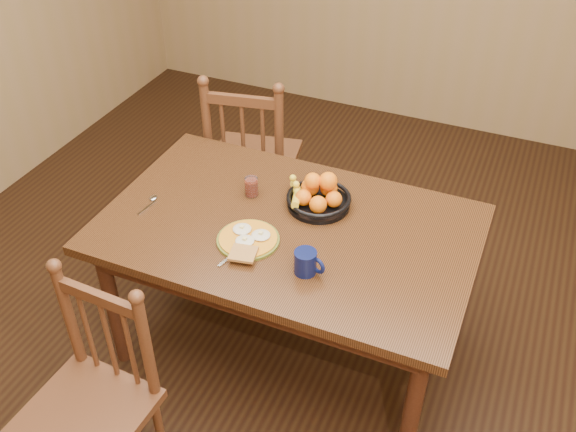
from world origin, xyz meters
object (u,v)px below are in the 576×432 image
at_px(chair_far, 252,159).
at_px(fruit_bowl, 318,196).
at_px(chair_near, 93,401).
at_px(breakfast_plate, 248,240).
at_px(dining_table, 288,240).
at_px(coffee_mug, 306,262).

height_order(chair_far, fruit_bowl, chair_far).
bearing_deg(chair_far, chair_near, 83.85).
bearing_deg(fruit_bowl, chair_near, -112.47).
relative_size(breakfast_plate, fruit_bowl, 0.91).
xyz_separation_m(dining_table, chair_near, (-0.39, -0.92, -0.20)).
xyz_separation_m(coffee_mug, fruit_bowl, (-0.12, 0.43, 0.00)).
xyz_separation_m(breakfast_plate, coffee_mug, (0.29, -0.07, 0.04)).
bearing_deg(dining_table, chair_near, -113.12).
bearing_deg(breakfast_plate, chair_far, 115.30).
distance_m(dining_table, chair_near, 1.02).
bearing_deg(fruit_bowl, coffee_mug, -74.53).
bearing_deg(coffee_mug, dining_table, 126.96).
distance_m(dining_table, chair_far, 0.94).
distance_m(chair_far, breakfast_plate, 1.04).
bearing_deg(chair_near, chair_far, 97.62).
xyz_separation_m(chair_near, coffee_mug, (0.58, 0.68, 0.34)).
distance_m(dining_table, breakfast_plate, 0.22).
relative_size(chair_far, chair_near, 1.09).
height_order(dining_table, chair_near, chair_near).
xyz_separation_m(dining_table, fruit_bowl, (0.06, 0.19, 0.14)).
distance_m(dining_table, fruit_bowl, 0.24).
xyz_separation_m(chair_far, breakfast_plate, (0.43, -0.91, 0.25)).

